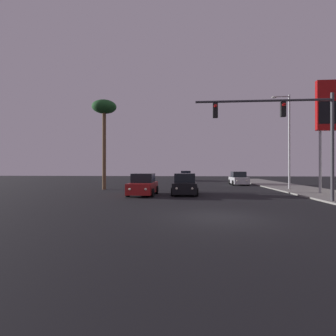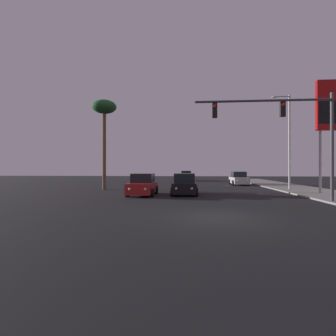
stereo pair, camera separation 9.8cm
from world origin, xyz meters
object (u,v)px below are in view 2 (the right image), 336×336
at_px(car_black, 185,185).
at_px(gas_station_sign, 329,112).
at_px(street_lamp, 288,137).
at_px(palm_tree_near, 104,112).
at_px(traffic_light_mast, 290,124).
at_px(car_silver, 239,179).
at_px(car_blue, 186,176).
at_px(car_red, 143,185).

distance_m(car_black, gas_station_sign, 12.95).
bearing_deg(car_black, gas_station_sign, -175.04).
distance_m(street_lamp, gas_station_sign, 4.61).
bearing_deg(palm_tree_near, gas_station_sign, -9.85).
bearing_deg(traffic_light_mast, car_black, 145.18).
distance_m(street_lamp, palm_tree_near, 17.98).
distance_m(car_black, street_lamp, 11.76).
relative_size(car_silver, gas_station_sign, 0.48).
distance_m(car_silver, car_blue, 12.65).
height_order(car_silver, car_red, same).
distance_m(car_blue, palm_tree_near, 21.83).
distance_m(car_blue, car_red, 24.46).
relative_size(car_red, palm_tree_near, 0.49).
relative_size(traffic_light_mast, gas_station_sign, 0.92).
bearing_deg(palm_tree_near, traffic_light_mast, -31.33).
bearing_deg(car_blue, traffic_light_mast, 104.03).
xyz_separation_m(car_silver, car_red, (-9.82, -13.58, 0.00)).
height_order(gas_station_sign, palm_tree_near, gas_station_sign).
xyz_separation_m(car_black, gas_station_sign, (11.51, 0.93, 5.86)).
xyz_separation_m(car_black, car_blue, (-0.19, 23.49, 0.00)).
xyz_separation_m(car_red, palm_tree_near, (-4.79, 5.10, 6.92)).
distance_m(car_silver, car_red, 16.75).
xyz_separation_m(car_blue, palm_tree_near, (-7.84, -19.17, 6.92)).
height_order(car_red, street_lamp, street_lamp).
relative_size(car_silver, street_lamp, 0.48).
bearing_deg(gas_station_sign, street_lamp, 113.70).
height_order(car_silver, gas_station_sign, gas_station_sign).
height_order(street_lamp, palm_tree_near, street_lamp).
relative_size(traffic_light_mast, palm_tree_near, 0.94).
height_order(car_blue, gas_station_sign, gas_station_sign).
bearing_deg(street_lamp, traffic_light_mast, -109.16).
bearing_deg(car_black, car_red, 13.77).
bearing_deg(car_silver, street_lamp, 110.80).
relative_size(car_silver, car_black, 1.00).
bearing_deg(car_blue, street_lamp, 118.81).
bearing_deg(car_black, car_blue, -89.21).
relative_size(car_blue, traffic_light_mast, 0.52).
relative_size(car_silver, car_red, 1.00).
height_order(car_black, palm_tree_near, palm_tree_near).
bearing_deg(street_lamp, palm_tree_near, -178.08).
xyz_separation_m(car_black, traffic_light_mast, (6.48, -4.51, 4.01)).
distance_m(car_blue, traffic_light_mast, 29.06).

